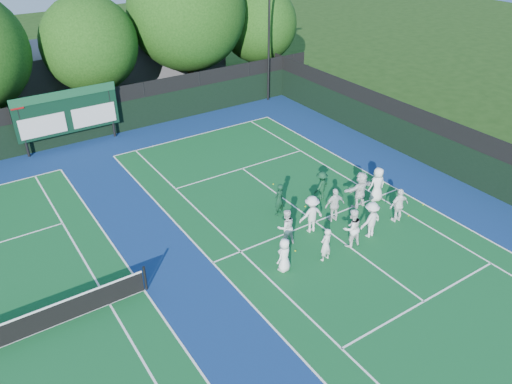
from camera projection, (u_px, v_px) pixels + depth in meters
ground at (329, 232)px, 22.57m from camera, size 120.00×120.00×0.00m
court_apron at (202, 267)px, 20.43m from camera, size 34.00×32.00×0.01m
near_court at (315, 222)px, 23.28m from camera, size 11.05×23.85×0.01m
back_fence at (84, 120)px, 30.51m from camera, size 34.00×0.08×3.00m
divider_fence_right at (446, 150)px, 26.88m from camera, size 0.08×32.00×3.00m
scoreboard at (67, 112)px, 29.31m from camera, size 6.00×0.21×3.55m
clubhouse at (103, 67)px, 37.83m from camera, size 18.00×6.00×4.00m
light_pole_right at (269, 12)px, 34.20m from camera, size 1.20×0.30×10.12m
tree_c at (92, 46)px, 32.38m from camera, size 6.20×6.20×8.04m
tree_d at (188, 14)px, 35.10m from camera, size 8.29×8.29×10.39m
tree_e at (260, 26)px, 38.78m from camera, size 5.90×5.90×7.61m
tennis_ball_1 at (305, 206)px, 24.40m from camera, size 0.07×0.07×0.07m
tennis_ball_2 at (423, 205)px, 24.54m from camera, size 0.07×0.07×0.07m
tennis_ball_3 at (295, 251)px, 21.33m from camera, size 0.07×0.07×0.07m
tennis_ball_4 at (273, 184)px, 26.31m from camera, size 0.07×0.07×0.07m
tennis_ball_5 at (409, 216)px, 23.69m from camera, size 0.07×0.07×0.07m
player_front_0 at (284, 255)px, 19.92m from camera, size 0.86×0.71×1.51m
player_front_1 at (326, 245)px, 20.48m from camera, size 0.60×0.44×1.55m
player_front_2 at (352, 228)px, 21.29m from camera, size 0.93×0.76×1.80m
player_front_3 at (371, 220)px, 21.91m from camera, size 1.16×0.71×1.73m
player_front_4 at (399, 205)px, 22.96m from camera, size 1.04×0.54×1.71m
player_back_0 at (286, 227)px, 21.45m from camera, size 0.91×0.76×1.69m
player_back_1 at (311, 214)px, 22.22m from camera, size 1.23×0.80×1.80m
player_back_2 at (335, 205)px, 22.98m from camera, size 1.05×0.58×1.70m
player_back_3 at (360, 190)px, 24.04m from camera, size 1.73×0.56×1.86m
player_back_4 at (377, 184)px, 24.53m from camera, size 0.95×0.70×1.80m
coach_left at (279, 200)px, 23.42m from camera, size 0.68×0.52×1.66m
coach_right at (321, 186)px, 24.66m from camera, size 1.12×0.82×1.55m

